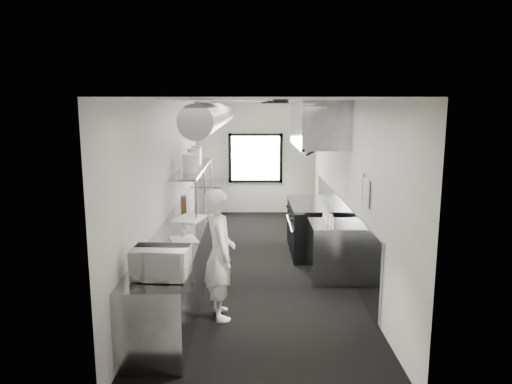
{
  "coord_description": "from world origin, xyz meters",
  "views": [
    {
      "loc": [
        -0.1,
        -7.91,
        2.74
      ],
      "look_at": [
        -0.03,
        -0.2,
        1.31
      ],
      "focal_mm": 33.35,
      "sensor_mm": 36.0,
      "label": 1
    }
  ],
  "objects_px": {
    "deli_tub_a": "(151,258)",
    "cutting_board": "(189,218)",
    "prep_counter": "(187,248)",
    "small_plate": "(183,236)",
    "deli_tub_b": "(153,255)",
    "plate_stack_d": "(196,154)",
    "squeeze_bottle_a": "(334,223)",
    "squeeze_bottle_e": "(325,213)",
    "plate_stack_a": "(190,163)",
    "squeeze_bottle_c": "(327,218)",
    "range": "(312,227)",
    "plate_stack_c": "(194,158)",
    "far_work_table": "(208,201)",
    "line_cook": "(220,254)",
    "microwave": "(161,263)",
    "bottle_station": "(330,251)",
    "squeeze_bottle_d": "(328,216)",
    "squeeze_bottle_b": "(331,220)",
    "knife_block": "(184,203)",
    "plate_stack_b": "(191,162)",
    "pass_shelf": "(194,169)"
  },
  "relations": [
    {
      "from": "range",
      "to": "squeeze_bottle_d",
      "type": "bearing_deg",
      "value": -86.35
    },
    {
      "from": "line_cook",
      "to": "plate_stack_c",
      "type": "xyz_separation_m",
      "value": [
        -0.68,
        3.13,
        0.89
      ]
    },
    {
      "from": "pass_shelf",
      "to": "plate_stack_d",
      "type": "height_order",
      "value": "plate_stack_d"
    },
    {
      "from": "deli_tub_a",
      "to": "plate_stack_c",
      "type": "relative_size",
      "value": 0.44
    },
    {
      "from": "deli_tub_b",
      "to": "squeeze_bottle_b",
      "type": "xyz_separation_m",
      "value": [
        2.42,
        1.57,
        0.04
      ]
    },
    {
      "from": "deli_tub_a",
      "to": "plate_stack_b",
      "type": "distance_m",
      "value": 3.19
    },
    {
      "from": "range",
      "to": "small_plate",
      "type": "xyz_separation_m",
      "value": [
        -2.1,
        -2.13,
        0.44
      ]
    },
    {
      "from": "line_cook",
      "to": "plate_stack_a",
      "type": "distance_m",
      "value": 2.65
    },
    {
      "from": "bottle_station",
      "to": "squeeze_bottle_d",
      "type": "distance_m",
      "value": 0.56
    },
    {
      "from": "plate_stack_b",
      "to": "squeeze_bottle_d",
      "type": "distance_m",
      "value": 2.67
    },
    {
      "from": "squeeze_bottle_a",
      "to": "squeeze_bottle_e",
      "type": "height_order",
      "value": "squeeze_bottle_e"
    },
    {
      "from": "far_work_table",
      "to": "plate_stack_a",
      "type": "relative_size",
      "value": 3.86
    },
    {
      "from": "prep_counter",
      "to": "plate_stack_a",
      "type": "xyz_separation_m",
      "value": [
        -0.02,
        0.84,
        1.28
      ]
    },
    {
      "from": "line_cook",
      "to": "squeeze_bottle_d",
      "type": "relative_size",
      "value": 10.17
    },
    {
      "from": "squeeze_bottle_c",
      "to": "small_plate",
      "type": "bearing_deg",
      "value": -161.17
    },
    {
      "from": "prep_counter",
      "to": "plate_stack_b",
      "type": "relative_size",
      "value": 19.49
    },
    {
      "from": "deli_tub_b",
      "to": "plate_stack_d",
      "type": "bearing_deg",
      "value": 88.88
    },
    {
      "from": "pass_shelf",
      "to": "squeeze_bottle_e",
      "type": "relative_size",
      "value": 16.08
    },
    {
      "from": "cutting_board",
      "to": "squeeze_bottle_c",
      "type": "xyz_separation_m",
      "value": [
        2.2,
        -0.31,
        0.07
      ]
    },
    {
      "from": "plate_stack_a",
      "to": "squeeze_bottle_a",
      "type": "relative_size",
      "value": 1.95
    },
    {
      "from": "knife_block",
      "to": "squeeze_bottle_a",
      "type": "bearing_deg",
      "value": -36.62
    },
    {
      "from": "prep_counter",
      "to": "small_plate",
      "type": "xyz_separation_m",
      "value": [
        0.08,
        -0.93,
        0.46
      ]
    },
    {
      "from": "cutting_board",
      "to": "plate_stack_b",
      "type": "height_order",
      "value": "plate_stack_b"
    },
    {
      "from": "squeeze_bottle_a",
      "to": "squeeze_bottle_b",
      "type": "height_order",
      "value": "squeeze_bottle_b"
    },
    {
      "from": "deli_tub_a",
      "to": "cutting_board",
      "type": "relative_size",
      "value": 0.27
    },
    {
      "from": "line_cook",
      "to": "far_work_table",
      "type": "bearing_deg",
      "value": -7.28
    },
    {
      "from": "cutting_board",
      "to": "plate_stack_d",
      "type": "height_order",
      "value": "plate_stack_d"
    },
    {
      "from": "squeeze_bottle_e",
      "to": "prep_counter",
      "type": "bearing_deg",
      "value": -176.31
    },
    {
      "from": "plate_stack_c",
      "to": "deli_tub_b",
      "type": "bearing_deg",
      "value": -91.76
    },
    {
      "from": "cutting_board",
      "to": "knife_block",
      "type": "bearing_deg",
      "value": 104.97
    },
    {
      "from": "cutting_board",
      "to": "squeeze_bottle_d",
      "type": "relative_size",
      "value": 3.32
    },
    {
      "from": "squeeze_bottle_b",
      "to": "squeeze_bottle_d",
      "type": "distance_m",
      "value": 0.28
    },
    {
      "from": "pass_shelf",
      "to": "plate_stack_d",
      "type": "bearing_deg",
      "value": 92.28
    },
    {
      "from": "range",
      "to": "line_cook",
      "type": "xyz_separation_m",
      "value": [
        -1.55,
        -2.77,
        0.38
      ]
    },
    {
      "from": "deli_tub_a",
      "to": "plate_stack_b",
      "type": "relative_size",
      "value": 0.49
    },
    {
      "from": "deli_tub_b",
      "to": "plate_stack_a",
      "type": "distance_m",
      "value": 2.85
    },
    {
      "from": "knife_block",
      "to": "plate_stack_c",
      "type": "height_order",
      "value": "plate_stack_c"
    },
    {
      "from": "squeeze_bottle_b",
      "to": "squeeze_bottle_c",
      "type": "bearing_deg",
      "value": 105.42
    },
    {
      "from": "bottle_station",
      "to": "squeeze_bottle_c",
      "type": "xyz_separation_m",
      "value": [
        -0.07,
        0.0,
        0.53
      ]
    },
    {
      "from": "deli_tub_b",
      "to": "line_cook",
      "type": "bearing_deg",
      "value": 22.55
    },
    {
      "from": "plate_stack_c",
      "to": "plate_stack_d",
      "type": "height_order",
      "value": "plate_stack_c"
    },
    {
      "from": "deli_tub_b",
      "to": "small_plate",
      "type": "bearing_deg",
      "value": 76.56
    },
    {
      "from": "far_work_table",
      "to": "plate_stack_a",
      "type": "bearing_deg",
      "value": -90.42
    },
    {
      "from": "microwave",
      "to": "squeeze_bottle_c",
      "type": "relative_size",
      "value": 3.45
    },
    {
      "from": "squeeze_bottle_c",
      "to": "squeeze_bottle_e",
      "type": "relative_size",
      "value": 0.86
    },
    {
      "from": "bottle_station",
      "to": "squeeze_bottle_a",
      "type": "bearing_deg",
      "value": -92.64
    },
    {
      "from": "far_work_table",
      "to": "plate_stack_d",
      "type": "xyz_separation_m",
      "value": [
        -0.07,
        -1.52,
        1.29
      ]
    },
    {
      "from": "line_cook",
      "to": "plate_stack_a",
      "type": "relative_size",
      "value": 5.45
    },
    {
      "from": "pass_shelf",
      "to": "squeeze_bottle_a",
      "type": "xyz_separation_m",
      "value": [
        2.33,
        -1.99,
        -0.56
      ]
    },
    {
      "from": "squeeze_bottle_a",
      "to": "squeeze_bottle_e",
      "type": "distance_m",
      "value": 0.64
    }
  ]
}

